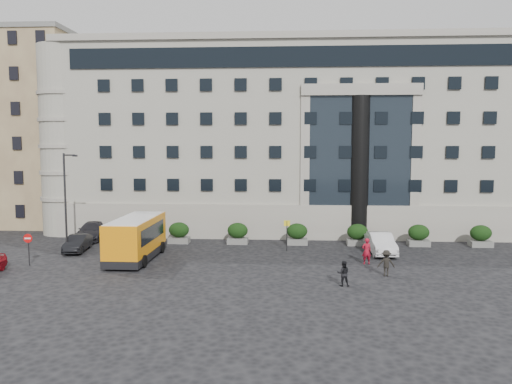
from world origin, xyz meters
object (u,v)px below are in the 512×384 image
(hedge_b, at_px, (238,233))
(minibus, at_px, (136,237))
(parked_car_b, at_px, (78,243))
(white_taxi, at_px, (381,243))
(bus_stop_sign, at_px, (287,230))
(red_truck, at_px, (128,212))
(parked_car_d, at_px, (74,219))
(pedestrian_b, at_px, (343,273))
(pedestrian_c, at_px, (386,263))
(street_lamp, at_px, (66,199))
(hedge_e, at_px, (419,235))
(parked_car_c, at_px, (93,231))
(hedge_a, at_px, (179,233))
(hedge_f, at_px, (481,236))
(hedge_c, at_px, (297,234))
(pedestrian_a, at_px, (367,251))
(no_entry_sign, at_px, (28,243))
(hedge_d, at_px, (357,234))

(hedge_b, distance_m, minibus, 9.61)
(parked_car_b, bearing_deg, white_taxi, -5.42)
(bus_stop_sign, xyz_separation_m, parked_car_b, (-17.00, -1.13, -1.06))
(red_truck, height_order, parked_car_d, red_truck)
(pedestrian_b, distance_m, pedestrian_c, 3.99)
(parked_car_b, distance_m, pedestrian_b, 22.25)
(pedestrian_b, bearing_deg, white_taxi, -111.49)
(street_lamp, xyz_separation_m, white_taxi, (24.92, 1.54, -3.54))
(parked_car_d, xyz_separation_m, pedestrian_b, (25.95, -20.88, 0.03))
(hedge_e, bearing_deg, parked_car_c, 177.58)
(hedge_a, xyz_separation_m, white_taxi, (16.98, -3.26, -0.10))
(minibus, xyz_separation_m, pedestrian_b, (14.83, -6.23, -0.96))
(hedge_f, bearing_deg, hedge_c, 180.00)
(pedestrian_a, distance_m, pedestrian_b, 6.24)
(hedge_b, relative_size, red_truck, 0.39)
(hedge_b, relative_size, hedge_c, 1.00)
(parked_car_c, relative_size, pedestrian_a, 2.85)
(hedge_f, distance_m, bus_stop_sign, 16.76)
(red_truck, distance_m, parked_car_b, 14.50)
(no_entry_sign, xyz_separation_m, parked_car_d, (-4.00, 17.04, -0.89))
(parked_car_c, bearing_deg, hedge_d, -7.90)
(bus_stop_sign, bearing_deg, parked_car_d, 153.95)
(street_lamp, height_order, parked_car_b, street_lamp)
(hedge_a, height_order, no_entry_sign, no_entry_sign)
(hedge_d, bearing_deg, parked_car_d, 164.00)
(hedge_a, xyz_separation_m, bus_stop_sign, (9.50, -2.80, 0.80))
(bus_stop_sign, bearing_deg, hedge_f, 9.63)
(parked_car_d, bearing_deg, hedge_e, -15.88)
(hedge_d, xyz_separation_m, pedestrian_b, (-2.65, -12.68, -0.14))
(no_entry_sign, xyz_separation_m, parked_car_c, (0.71, 10.07, -0.86))
(bus_stop_sign, height_order, pedestrian_c, bus_stop_sign)
(bus_stop_sign, distance_m, pedestrian_b, 10.51)
(no_entry_sign, xyz_separation_m, red_truck, (1.02, 19.39, -0.37))
(pedestrian_c, bearing_deg, no_entry_sign, -0.69)
(hedge_c, height_order, pedestrian_c, hedge_c)
(hedge_e, xyz_separation_m, parked_car_b, (-28.30, -3.93, -0.26))
(hedge_a, distance_m, bus_stop_sign, 9.94)
(white_taxi, bearing_deg, minibus, -171.81)
(street_lamp, distance_m, red_truck, 15.66)
(parked_car_d, bearing_deg, street_lamp, -70.97)
(bus_stop_sign, xyz_separation_m, parked_car_c, (-17.79, 4.03, -0.94))
(hedge_d, bearing_deg, pedestrian_b, -101.79)
(hedge_d, distance_m, red_truck, 25.83)
(no_entry_sign, height_order, pedestrian_a, no_entry_sign)
(no_entry_sign, bearing_deg, hedge_b, 31.90)
(street_lamp, relative_size, pedestrian_c, 4.59)
(hedge_f, bearing_deg, bus_stop_sign, -170.37)
(hedge_a, relative_size, pedestrian_a, 0.97)
(hedge_c, distance_m, hedge_f, 15.60)
(hedge_c, bearing_deg, pedestrian_a, -54.72)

